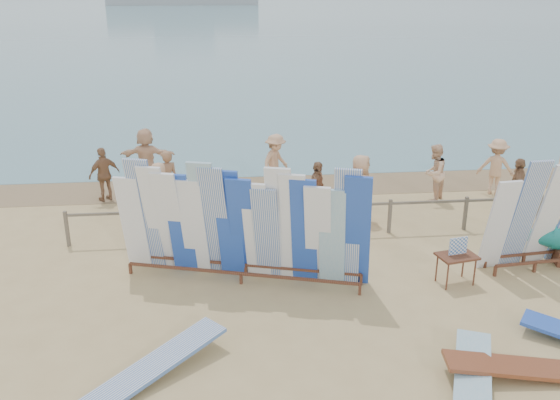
{
  "coord_description": "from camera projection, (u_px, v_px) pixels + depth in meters",
  "views": [
    {
      "loc": [
        -2.22,
        -10.66,
        6.02
      ],
      "look_at": [
        -0.83,
        2.82,
        1.06
      ],
      "focal_mm": 38.0,
      "sensor_mm": 36.0,
      "label": 1
    }
  ],
  "objects": [
    {
      "name": "beach_chair_left",
      "position": [
        313.0,
        209.0,
        16.12
      ],
      "size": [
        0.58,
        0.6,
        0.86
      ],
      "rotation": [
        0.0,
        0.0,
        0.07
      ],
      "color": "red",
      "rests_on": "ground"
    },
    {
      "name": "ocean",
      "position": [
        226.0,
        13.0,
        131.83
      ],
      "size": [
        320.0,
        240.0,
        0.02
      ],
      "primitive_type": "cube",
      "color": "slate",
      "rests_on": "ground"
    },
    {
      "name": "beachgoer_0",
      "position": [
        160.0,
        190.0,
        16.06
      ],
      "size": [
        0.8,
        0.76,
        1.53
      ],
      "primitive_type": "imported",
      "rotation": [
        0.0,
        0.0,
        5.55
      ],
      "color": "tan",
      "rests_on": "ground"
    },
    {
      "name": "beach_chair_right",
      "position": [
        342.0,
        214.0,
        15.77
      ],
      "size": [
        0.66,
        0.67,
        0.87
      ],
      "rotation": [
        0.0,
        0.0,
        0.21
      ],
      "color": "red",
      "rests_on": "ground"
    },
    {
      "name": "beachgoer_extra_1",
      "position": [
        104.0,
        174.0,
        17.24
      ],
      "size": [
        1.01,
        0.87,
        1.61
      ],
      "primitive_type": "imported",
      "rotation": [
        0.0,
        0.0,
        3.74
      ],
      "color": "#8C6042",
      "rests_on": "ground"
    },
    {
      "name": "side_surfboard_rack",
      "position": [
        537.0,
        219.0,
        12.93
      ],
      "size": [
        2.37,
        0.9,
        2.63
      ],
      "rotation": [
        0.0,
        0.0,
        0.1
      ],
      "color": "brown",
      "rests_on": "ground"
    },
    {
      "name": "beachgoer_2",
      "position": [
        221.0,
        200.0,
        15.23
      ],
      "size": [
        0.79,
        0.41,
        1.6
      ],
      "primitive_type": "imported",
      "rotation": [
        0.0,
        0.0,
        0.04
      ],
      "color": "beige",
      "rests_on": "ground"
    },
    {
      "name": "flat_board_b",
      "position": [
        471.0,
        394.0,
        9.24
      ],
      "size": [
        1.57,
        2.7,
        0.31
      ],
      "primitive_type": "cube",
      "rotation": [
        0.09,
        0.0,
        -0.4
      ],
      "color": "#7CAEC6",
      "rests_on": "ground"
    },
    {
      "name": "flat_board_c",
      "position": [
        526.0,
        377.0,
        9.65
      ],
      "size": [
        2.74,
        0.87,
        0.34
      ],
      "primitive_type": "cube",
      "rotation": [
        0.1,
        0.0,
        1.45
      ],
      "color": "brown",
      "rests_on": "ground"
    },
    {
      "name": "stroller",
      "position": [
        344.0,
        213.0,
        15.51
      ],
      "size": [
        0.52,
        0.72,
        0.96
      ],
      "rotation": [
        0.0,
        0.0,
        -0.06
      ],
      "color": "red",
      "rests_on": "ground"
    },
    {
      "name": "flat_board_e",
      "position": [
        155.0,
        376.0,
        9.66
      ],
      "size": [
        2.39,
        2.19,
        0.4
      ],
      "primitive_type": "cube",
      "rotation": [
        0.12,
        0.0,
        -0.85
      ],
      "color": "silver",
      "rests_on": "ground"
    },
    {
      "name": "fence",
      "position": [
        312.0,
        213.0,
        14.83
      ],
      "size": [
        12.08,
        0.08,
        0.9
      ],
      "color": "#6A6050",
      "rests_on": "ground"
    },
    {
      "name": "beachgoer_3",
      "position": [
        276.0,
        162.0,
        18.15
      ],
      "size": [
        1.09,
        1.17,
        1.75
      ],
      "primitive_type": "imported",
      "rotation": [
        0.0,
        0.0,
        0.87
      ],
      "color": "tan",
      "rests_on": "ground"
    },
    {
      "name": "wet_sand_strip",
      "position": [
        292.0,
        184.0,
        18.97
      ],
      "size": [
        40.0,
        2.6,
        0.01
      ],
      "primitive_type": "cube",
      "color": "olive",
      "rests_on": "ground"
    },
    {
      "name": "main_surfboard_rack",
      "position": [
        243.0,
        227.0,
        12.41
      ],
      "size": [
        5.33,
        2.15,
        2.72
      ],
      "rotation": [
        0.0,
        0.0,
        -0.29
      ],
      "color": "brown",
      "rests_on": "ground"
    },
    {
      "name": "beachgoer_6",
      "position": [
        360.0,
        187.0,
        15.84
      ],
      "size": [
        0.61,
        0.95,
        1.79
      ],
      "primitive_type": "imported",
      "rotation": [
        0.0,
        0.0,
        1.34
      ],
      "color": "tan",
      "rests_on": "ground"
    },
    {
      "name": "beachgoer_1",
      "position": [
        167.0,
        181.0,
        16.46
      ],
      "size": [
        0.72,
        0.57,
        1.74
      ],
      "primitive_type": "imported",
      "rotation": [
        0.0,
        0.0,
        3.54
      ],
      "color": "#8C6042",
      "rests_on": "ground"
    },
    {
      "name": "beachgoer_4",
      "position": [
        317.0,
        190.0,
        15.94
      ],
      "size": [
        0.8,
        1.01,
        1.59
      ],
      "primitive_type": "imported",
      "rotation": [
        0.0,
        0.0,
        1.07
      ],
      "color": "#8C6042",
      "rests_on": "ground"
    },
    {
      "name": "ground",
      "position": [
        334.0,
        293.0,
        12.24
      ],
      "size": [
        160.0,
        160.0,
        0.0
      ],
      "primitive_type": "plane",
      "color": "tan",
      "rests_on": "ground"
    },
    {
      "name": "beachgoer_11",
      "position": [
        146.0,
        157.0,
        18.48
      ],
      "size": [
        1.78,
        0.76,
        1.86
      ],
      "primitive_type": "imported",
      "rotation": [
        0.0,
        0.0,
        3.02
      ],
      "color": "beige",
      "rests_on": "ground"
    },
    {
      "name": "beachgoer_10",
      "position": [
        517.0,
        188.0,
        16.01
      ],
      "size": [
        0.79,
        1.06,
        1.66
      ],
      "primitive_type": "imported",
      "rotation": [
        0.0,
        0.0,
        4.28
      ],
      "color": "#8C6042",
      "rests_on": "ground"
    },
    {
      "name": "vendor_table",
      "position": [
        456.0,
        268.0,
        12.54
      ],
      "size": [
        0.9,
        0.71,
        1.06
      ],
      "rotation": [
        0.0,
        0.0,
        0.21
      ],
      "color": "brown",
      "rests_on": "ground"
    },
    {
      "name": "beachgoer_8",
      "position": [
        434.0,
        173.0,
        17.23
      ],
      "size": [
        0.84,
        0.88,
        1.7
      ],
      "primitive_type": "imported",
      "rotation": [
        0.0,
        0.0,
        3.99
      ],
      "color": "beige",
      "rests_on": "ground"
    },
    {
      "name": "beachgoer_9",
      "position": [
        496.0,
        167.0,
        17.79
      ],
      "size": [
        1.18,
        0.95,
        1.7
      ],
      "primitive_type": "imported",
      "rotation": [
        0.0,
        0.0,
        2.61
      ],
      "color": "tan",
      "rests_on": "ground"
    }
  ]
}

